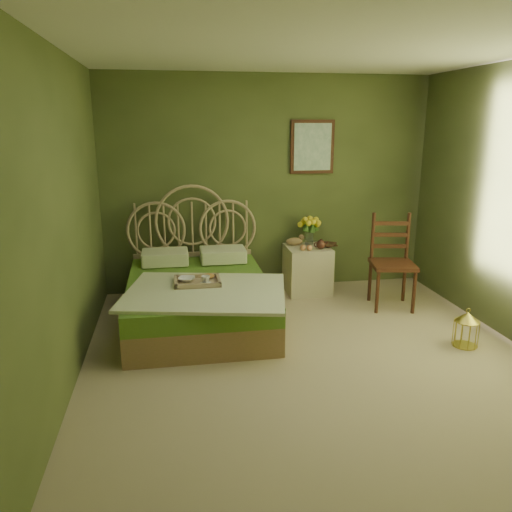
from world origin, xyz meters
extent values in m
plane|color=tan|center=(0.00, 0.00, 0.00)|extent=(4.50, 4.50, 0.00)
plane|color=silver|center=(0.00, 0.00, 2.60)|extent=(4.50, 4.50, 0.00)
plane|color=#5E6937|center=(0.00, 2.25, 1.30)|extent=(4.00, 0.00, 4.00)
plane|color=#5E6937|center=(-2.00, 0.00, 1.30)|extent=(0.00, 4.50, 4.50)
cube|color=#33170E|center=(0.54, 2.23, 1.75)|extent=(0.54, 0.03, 0.64)
cube|color=white|center=(0.54, 2.21, 1.75)|extent=(0.46, 0.01, 0.56)
cube|color=#A17450|center=(-0.94, 1.16, 0.14)|extent=(1.41, 1.89, 0.28)
cube|color=#5A8C2D|center=(-0.94, 1.16, 0.38)|extent=(1.41, 1.89, 0.19)
cube|color=white|center=(-0.89, 0.73, 0.49)|extent=(1.69, 1.42, 0.03)
cube|color=white|center=(-1.27, 1.82, 0.56)|extent=(0.52, 0.38, 0.15)
cube|color=white|center=(-0.61, 1.82, 0.56)|extent=(0.52, 0.38, 0.15)
cube|color=tan|center=(-0.96, 0.97, 0.49)|extent=(0.45, 0.35, 0.04)
ellipsoid|color=#B77A38|center=(-0.84, 1.06, 0.54)|extent=(0.12, 0.07, 0.05)
cube|color=beige|center=(0.44, 1.95, 0.29)|extent=(0.52, 0.52, 0.57)
cylinder|color=silver|center=(0.49, 2.07, 0.66)|extent=(0.10, 0.10, 0.18)
ellipsoid|color=#A17450|center=(0.29, 2.05, 0.62)|extent=(0.21, 0.11, 0.10)
sphere|color=#E49358|center=(0.34, 1.79, 0.61)|extent=(0.07, 0.07, 0.07)
sphere|color=#E49358|center=(0.41, 1.77, 0.61)|extent=(0.07, 0.07, 0.07)
cube|color=#33170E|center=(1.24, 1.27, 0.50)|extent=(0.54, 0.54, 0.04)
cylinder|color=#33170E|center=(1.04, 1.07, 0.25)|extent=(0.04, 0.04, 0.50)
cylinder|color=#33170E|center=(1.44, 1.07, 0.25)|extent=(0.04, 0.04, 0.50)
cylinder|color=#33170E|center=(1.04, 1.47, 0.25)|extent=(0.04, 0.04, 0.50)
cylinder|color=#33170E|center=(1.44, 1.47, 0.25)|extent=(0.04, 0.04, 0.50)
cube|color=#33170E|center=(1.24, 1.47, 0.77)|extent=(0.40, 0.12, 0.55)
cylinder|color=gold|center=(1.49, 0.18, 0.01)|extent=(0.22, 0.22, 0.01)
cylinder|color=gold|center=(1.49, 0.18, 0.12)|extent=(0.22, 0.22, 0.25)
cone|color=gold|center=(1.49, 0.18, 0.29)|extent=(0.22, 0.22, 0.09)
imported|color=#381E0F|center=(0.62, 1.97, 0.58)|extent=(0.20, 0.25, 0.02)
imported|color=#472819|center=(0.62, 1.97, 0.60)|extent=(0.26, 0.28, 0.02)
imported|color=white|center=(-1.06, 1.02, 0.53)|extent=(0.20, 0.20, 0.04)
imported|color=white|center=(-0.88, 0.91, 0.55)|extent=(0.09, 0.09, 0.08)
camera|label=1|loc=(-1.18, -3.75, 2.03)|focal=35.00mm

